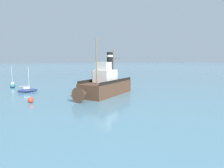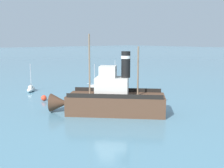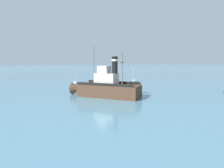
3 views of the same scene
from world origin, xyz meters
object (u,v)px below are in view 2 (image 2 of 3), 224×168
old_tugboat (111,99)px  sailboat_teal (116,82)px  sailboat_navy (93,89)px  sailboat_white (31,89)px  mooring_buoy (44,98)px

old_tugboat → sailboat_teal: size_ratio=2.63×
old_tugboat → sailboat_navy: old_tugboat is taller
old_tugboat → sailboat_teal: bearing=-43.6°
old_tugboat → sailboat_white: 21.11m
sailboat_teal → mooring_buoy: 20.23m
mooring_buoy → old_tugboat: bearing=-167.4°
sailboat_white → sailboat_navy: bearing=-131.0°
old_tugboat → sailboat_teal: old_tugboat is taller
old_tugboat → sailboat_white: (21.04, 0.77, -1.40)m
old_tugboat → mooring_buoy: size_ratio=15.29×
sailboat_navy → sailboat_teal: same height
old_tugboat → mooring_buoy: 12.74m
sailboat_navy → sailboat_white: (7.38, 8.48, 0.00)m
sailboat_navy → mooring_buoy: sailboat_navy is taller
sailboat_navy → sailboat_white: 11.24m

